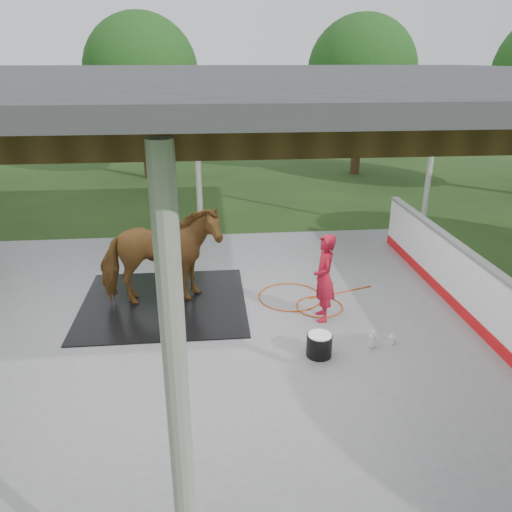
{
  "coord_description": "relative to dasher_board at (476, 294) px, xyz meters",
  "views": [
    {
      "loc": [
        0.22,
        -7.1,
        4.25
      ],
      "look_at": [
        1.0,
        0.87,
        1.07
      ],
      "focal_mm": 35.0,
      "sensor_mm": 36.0,
      "label": 1
    }
  ],
  "objects": [
    {
      "name": "ground",
      "position": [
        -4.6,
        0.0,
        -0.59
      ],
      "size": [
        100.0,
        100.0,
        0.0
      ],
      "primitive_type": "plane",
      "color": "#1E3814"
    },
    {
      "name": "concrete_slab",
      "position": [
        -4.6,
        0.0,
        -0.57
      ],
      "size": [
        12.0,
        10.0,
        0.05
      ],
      "primitive_type": "cube",
      "color": "slate",
      "rests_on": "ground"
    },
    {
      "name": "pavilion_structure",
      "position": [
        -4.6,
        -0.0,
        3.37
      ],
      "size": [
        12.6,
        10.6,
        4.05
      ],
      "color": "beige",
      "rests_on": "ground"
    },
    {
      "name": "dasher_board",
      "position": [
        0.0,
        0.0,
        0.0
      ],
      "size": [
        0.16,
        8.0,
        1.15
      ],
      "color": "red",
      "rests_on": "concrete_slab"
    },
    {
      "name": "tree_belt",
      "position": [
        -4.3,
        0.9,
        3.2
      ],
      "size": [
        28.0,
        28.0,
        5.8
      ],
      "color": "#382314",
      "rests_on": "ground"
    },
    {
      "name": "rubber_mat",
      "position": [
        -5.27,
        1.23,
        -0.53
      ],
      "size": [
        2.97,
        2.79,
        0.02
      ],
      "primitive_type": "cube",
      "color": "black",
      "rests_on": "concrete_slab"
    },
    {
      "name": "horse",
      "position": [
        -5.27,
        1.23,
        0.38
      ],
      "size": [
        2.23,
        1.24,
        1.79
      ],
      "primitive_type": "imported",
      "rotation": [
        0.0,
        0.0,
        1.7
      ],
      "color": "brown",
      "rests_on": "rubber_mat"
    },
    {
      "name": "handler",
      "position": [
        -2.5,
        0.39,
        0.22
      ],
      "size": [
        0.4,
        0.58,
        1.53
      ],
      "primitive_type": "imported",
      "rotation": [
        0.0,
        0.0,
        -1.63
      ],
      "color": "#AB1227",
      "rests_on": "concrete_slab"
    },
    {
      "name": "wash_bucket",
      "position": [
        -2.8,
        -0.74,
        -0.36
      ],
      "size": [
        0.39,
        0.39,
        0.36
      ],
      "color": "black",
      "rests_on": "concrete_slab"
    },
    {
      "name": "soap_bottle_a",
      "position": [
        -1.93,
        -0.6,
        -0.4
      ],
      "size": [
        0.13,
        0.13,
        0.29
      ],
      "primitive_type": "imported",
      "rotation": [
        0.0,
        0.0,
        0.16
      ],
      "color": "silver",
      "rests_on": "concrete_slab"
    },
    {
      "name": "soap_bottle_b",
      "position": [
        -1.59,
        -0.52,
        -0.45
      ],
      "size": [
        0.12,
        0.12,
        0.19
      ],
      "primitive_type": "imported",
      "rotation": [
        0.0,
        0.0,
        -0.67
      ],
      "color": "#338CD8",
      "rests_on": "concrete_slab"
    },
    {
      "name": "hose_coil",
      "position": [
        -2.75,
        1.11,
        -0.53
      ],
      "size": [
        2.26,
        1.48,
        0.02
      ],
      "color": "#A73E0B",
      "rests_on": "concrete_slab"
    }
  ]
}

